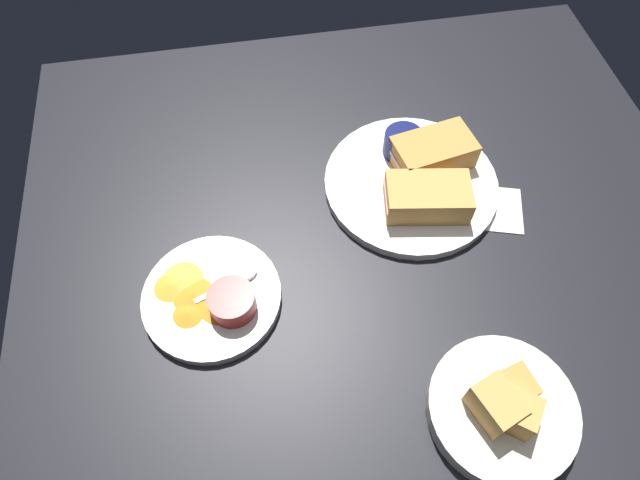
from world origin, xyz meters
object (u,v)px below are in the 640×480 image
ramekin_dark_sauce (403,143)px  sandwich_half_far (433,152)px  plate_sandwich_main (411,184)px  spoon_by_gravy_ramekin (239,280)px  bread_basket_rear (502,408)px  plate_chips_companion (212,297)px  ramekin_light_gravy (232,301)px  sandwich_half_near (428,197)px  spoon_by_dark_ramekin (416,173)px

ramekin_dark_sauce → sandwich_half_far: bearing=144.1°
plate_sandwich_main → spoon_by_gravy_ramekin: spoon_by_gravy_ramekin is taller
sandwich_half_far → bread_basket_rear: bread_basket_rear is taller
plate_chips_companion → ramekin_light_gravy: ramekin_light_gravy is taller
sandwich_half_near → ramekin_light_gravy: (31.79, 12.33, -0.50)cm
plate_sandwich_main → plate_chips_companion: bearing=24.1°
sandwich_half_near → plate_chips_companion: 36.31cm
sandwich_half_far → ramekin_dark_sauce: bearing=-35.9°
spoon_by_gravy_ramekin → bread_basket_rear: (-31.31, 24.46, 0.45)cm
sandwich_half_near → ramekin_light_gravy: size_ratio=2.12×
plate_sandwich_main → sandwich_half_near: bearing=98.6°
plate_chips_companion → ramekin_light_gravy: (-3.03, 2.53, 2.70)cm
plate_sandwich_main → bread_basket_rear: bread_basket_rear is taller
sandwich_half_near → ramekin_light_gravy: 34.10cm
plate_sandwich_main → spoon_by_dark_ramekin: (-1.11, -1.19, 1.16)cm
plate_chips_companion → plate_sandwich_main: bearing=-155.9°
spoon_by_dark_ramekin → ramekin_light_gravy: size_ratio=1.48×
sandwich_half_far → ramekin_dark_sauce: (4.21, -3.05, -0.26)cm
ramekin_light_gravy → sandwich_half_near: bearing=-158.8°
plate_sandwich_main → sandwich_half_near: (-0.82, 5.38, 3.20)cm
ramekin_dark_sauce → ramekin_light_gravy: size_ratio=0.98×
plate_sandwich_main → ramekin_dark_sauce: size_ratio=4.35×
sandwich_half_near → ramekin_dark_sauce: size_ratio=2.16×
plate_sandwich_main → bread_basket_rear: 38.16cm
plate_sandwich_main → ramekin_dark_sauce: 7.08cm
sandwich_half_far → ramekin_light_gravy: sandwich_half_far is taller
bread_basket_rear → ramekin_light_gravy: bearing=-32.1°
sandwich_half_near → plate_chips_companion: bearing=15.7°
spoon_by_dark_ramekin → ramekin_dark_sauce: bearing=-78.5°
plate_sandwich_main → spoon_by_gravy_ramekin: bearing=24.6°
spoon_by_gravy_ramekin → sandwich_half_far: bearing=-153.4°
ramekin_dark_sauce → plate_chips_companion: (34.05, 21.62, -2.94)cm
spoon_by_dark_ramekin → plate_chips_companion: size_ratio=0.49×
plate_chips_companion → sandwich_half_far: bearing=-154.1°
ramekin_dark_sauce → plate_sandwich_main: bearing=89.6°
plate_chips_companion → spoon_by_gravy_ramekin: spoon_by_gravy_ramekin is taller
sandwich_half_near → ramekin_dark_sauce: bearing=-86.3°
plate_chips_companion → bread_basket_rear: size_ratio=1.06×
sandwich_half_far → spoon_by_dark_ramekin: (3.14, 2.20, -2.04)cm
sandwich_half_near → sandwich_half_far: 9.42cm
sandwich_half_near → sandwich_half_far: (-3.43, -8.77, 0.00)cm
spoon_by_dark_ramekin → ramekin_light_gravy: 37.26cm
ramekin_dark_sauce → bread_basket_rear: size_ratio=0.34×
plate_chips_companion → spoon_by_gravy_ramekin: 4.62cm
ramekin_light_gravy → bread_basket_rear: size_ratio=0.35×
sandwich_half_far → bread_basket_rear: bearing=86.2°
ramekin_dark_sauce → spoon_by_dark_ramekin: 5.64cm
plate_sandwich_main → spoon_by_dark_ramekin: 2.00cm
ramekin_light_gravy → bread_basket_rear: 38.36cm
spoon_by_dark_ramekin → plate_chips_companion: (35.11, 16.37, -1.16)cm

